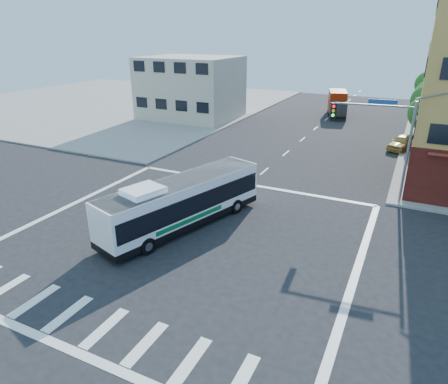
% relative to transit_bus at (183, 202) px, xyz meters
% --- Properties ---
extents(ground, '(120.00, 120.00, 0.00)m').
position_rel_transit_bus_xyz_m(ground, '(0.85, -1.20, -1.61)').
color(ground, black).
rests_on(ground, ground).
extents(sidewalk_nw, '(50.00, 50.00, 0.15)m').
position_rel_transit_bus_xyz_m(sidewalk_nw, '(-34.15, 33.80, -1.54)').
color(sidewalk_nw, gray).
rests_on(sidewalk_nw, ground).
extents(building_west, '(12.06, 10.06, 8.00)m').
position_rel_transit_bus_xyz_m(building_west, '(-16.17, 28.78, 2.39)').
color(building_west, beige).
rests_on(building_west, ground).
extents(signal_mast_ne, '(7.91, 1.13, 8.07)m').
position_rel_transit_bus_xyz_m(signal_mast_ne, '(9.93, 9.42, 3.37)').
color(signal_mast_ne, slate).
rests_on(signal_mast_ne, ground).
extents(street_tree_a, '(3.60, 3.60, 5.53)m').
position_rel_transit_bus_xyz_m(street_tree_a, '(12.75, 26.73, 1.98)').
color(street_tree_a, '#3A2115').
rests_on(street_tree_a, ground).
extents(street_tree_b, '(3.80, 3.80, 5.79)m').
position_rel_transit_bus_xyz_m(street_tree_b, '(12.75, 34.73, 2.14)').
color(street_tree_b, '#3A2115').
rests_on(street_tree_b, ground).
extents(street_tree_c, '(3.40, 3.40, 5.29)m').
position_rel_transit_bus_xyz_m(street_tree_c, '(12.75, 42.73, 1.85)').
color(street_tree_c, '#3A2115').
rests_on(street_tree_c, ground).
extents(street_tree_d, '(4.00, 4.00, 6.03)m').
position_rel_transit_bus_xyz_m(street_tree_d, '(12.75, 50.73, 2.27)').
color(street_tree_d, '#3A2115').
rests_on(street_tree_d, ground).
extents(transit_bus, '(5.59, 11.33, 3.29)m').
position_rel_transit_bus_xyz_m(transit_bus, '(0.00, 0.00, 0.00)').
color(transit_bus, black).
rests_on(transit_bus, ground).
extents(box_truck, '(3.91, 7.77, 3.36)m').
position_rel_transit_bus_xyz_m(box_truck, '(1.58, 38.55, 0.02)').
color(box_truck, '#25252A').
rests_on(box_truck, ground).
extents(parked_car, '(3.06, 4.70, 1.49)m').
position_rel_transit_bus_xyz_m(parked_car, '(10.96, 24.16, -0.87)').
color(parked_car, gold).
rests_on(parked_car, ground).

